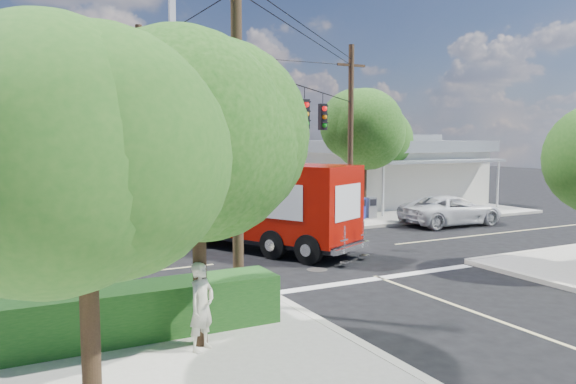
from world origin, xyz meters
TOP-DOWN VIEW (x-y plane):
  - ground at (0.00, 0.00)m, footprint 120.00×120.00m
  - sidewalk_ne at (10.88, 10.88)m, footprint 14.12×14.12m
  - road_markings at (0.00, -1.47)m, footprint 32.00×32.00m
  - building_ne at (12.50, 11.97)m, footprint 11.80×10.20m
  - radio_tower at (0.50, 20.00)m, footprint 0.80×0.80m
  - tree_sw_front at (-6.99, -7.54)m, footprint 3.88×3.78m
  - tree_sw_back at (-9.49, -10.04)m, footprint 3.56×3.42m
  - tree_ne_front at (7.21, 6.76)m, footprint 4.21×4.14m
  - tree_ne_back at (9.81, 8.96)m, footprint 3.77×3.66m
  - palm_nw_front at (-7.50, 7.50)m, footprint 3.01×3.08m
  - palm_nw_back at (-9.50, 9.00)m, footprint 3.01×3.08m
  - utility_poles at (-1.58, 1.60)m, footprint 12.00×10.68m
  - picket_fence at (-7.80, -5.60)m, footprint 5.94×0.06m
  - hedge_sw at (-8.00, -6.40)m, footprint 6.20×1.20m
  - vending_boxes at (6.50, 6.20)m, footprint 1.90×0.50m
  - delivery_truck at (-1.24, 1.31)m, footprint 5.59×8.08m
  - parked_car at (9.85, 2.92)m, footprint 5.49×2.71m
  - pedestrian at (-7.07, -7.79)m, footprint 0.78×0.71m

SIDE VIEW (x-z plane):
  - ground at x=0.00m, z-range 0.00..0.00m
  - road_markings at x=0.00m, z-range 0.00..0.01m
  - sidewalk_ne at x=10.88m, z-range 0.00..0.14m
  - picket_fence at x=-7.80m, z-range 0.18..1.18m
  - hedge_sw at x=-8.00m, z-range 0.14..1.24m
  - vending_boxes at x=6.50m, z-range 0.14..1.24m
  - parked_car at x=9.85m, z-range 0.00..1.50m
  - pedestrian at x=-7.07m, z-range 0.14..1.93m
  - delivery_truck at x=-1.24m, z-range 0.03..3.44m
  - building_ne at x=12.50m, z-range 0.07..4.57m
  - tree_sw_back at x=-9.49m, z-range 1.19..6.60m
  - tree_ne_back at x=9.81m, z-range 1.27..7.10m
  - tree_sw_front at x=-6.99m, z-range 1.32..7.35m
  - palm_nw_back at x=-9.50m, z-range 2.08..7.27m
  - utility_poles at x=-1.58m, z-range 0.17..9.17m
  - tree_ne_front at x=7.21m, z-range 1.44..8.09m
  - palm_nw_front at x=-7.50m, z-range 2.25..7.84m
  - radio_tower at x=0.50m, z-range -2.86..14.14m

